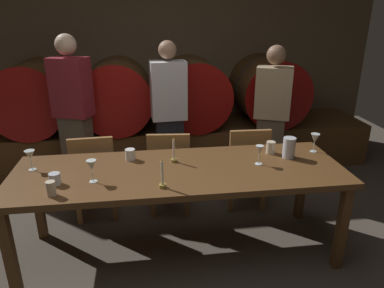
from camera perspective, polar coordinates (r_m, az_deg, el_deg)
The scene contains 25 objects.
ground_plane at distance 3.00m, azimuth -3.19°, elevation -20.38°, with size 7.90×7.90×0.00m, color #4C443A.
back_wall at distance 5.06m, azimuth -6.28°, elevation 15.09°, with size 6.07×0.24×2.94m, color brown.
barrel_shelf at distance 4.80m, azimuth -5.49°, elevation 0.02°, with size 5.47×0.90×0.54m, color brown.
wine_barrel_far_left at distance 4.77m, azimuth -23.57°, elevation 6.94°, with size 0.85×0.95×0.85m.
wine_barrel_center_left at distance 4.60m, azimuth -11.75°, elevation 7.79°, with size 0.85×0.95×0.85m.
wine_barrel_center_right at distance 4.63m, azimuth 0.09°, elevation 8.31°, with size 0.85×0.95×0.85m.
wine_barrel_far_right at distance 4.87m, azimuth 11.83°, elevation 8.48°, with size 0.85×0.95×0.85m.
dining_table at distance 2.88m, azimuth -1.97°, elevation -5.22°, with size 2.61×0.87×0.78m.
chair_left at distance 3.58m, azimuth -15.22°, elevation -4.41°, with size 0.42×0.42×0.88m.
chair_center at distance 3.56m, azimuth -3.64°, elevation -3.85°, with size 0.44×0.44×0.88m.
chair_right at distance 3.70m, azimuth 8.58°, elevation -3.05°, with size 0.41×0.41×0.88m.
guest_left at distance 4.05m, azimuth -18.18°, elevation 4.35°, with size 0.44×0.36×1.73m.
guest_center at distance 4.02m, azimuth -3.68°, elevation 4.53°, with size 0.40×0.27×1.66m.
guest_right at distance 4.11m, azimuth 12.48°, elevation 4.11°, with size 0.44×0.37×1.61m.
candle_left at distance 2.55m, azimuth -4.72°, elevation -5.60°, with size 0.05×0.05×0.23m.
candle_right at distance 2.96m, azimuth -2.92°, elevation -1.74°, with size 0.05×0.05×0.22m.
pitcher at distance 3.14m, azimuth 15.14°, elevation -0.57°, with size 0.11×0.11×0.18m.
wine_glass_far_left at distance 3.05m, azimuth -24.32°, elevation -1.65°, with size 0.08×0.08×0.16m.
wine_glass_center_left at distance 2.69m, azimuth -15.63°, elevation -3.40°, with size 0.07×0.07×0.17m.
wine_glass_center_right at distance 2.94m, azimuth 10.66°, elevation -1.07°, with size 0.06×0.06×0.16m.
wine_glass_far_right at distance 3.32m, azimuth 18.94°, elevation 0.82°, with size 0.08×0.08×0.17m.
cup_far_left at distance 2.78m, azimuth -20.95°, elevation -5.19°, with size 0.08×0.08×0.09m, color silver.
cup_center_left at distance 2.62m, azimuth -21.48°, elevation -6.60°, with size 0.06×0.06×0.11m, color beige.
cup_center_right at distance 3.04m, azimuth -9.78°, elevation -1.66°, with size 0.08×0.08×0.09m, color white.
cup_far_right at distance 3.20m, azimuth 12.38°, elevation -0.55°, with size 0.08×0.08×0.11m, color beige.
Camera 1 is at (-0.15, -2.25, 1.98)m, focal length 33.60 mm.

